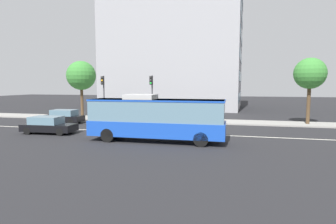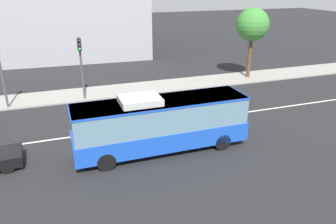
% 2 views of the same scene
% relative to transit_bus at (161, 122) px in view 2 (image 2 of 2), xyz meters
% --- Properties ---
extents(ground_plane, '(160.00, 160.00, 0.00)m').
position_rel_transit_bus_xyz_m(ground_plane, '(-0.09, 3.49, -1.81)').
color(ground_plane, black).
extents(sidewalk_kerb, '(80.00, 3.54, 0.14)m').
position_rel_transit_bus_xyz_m(sidewalk_kerb, '(-0.09, 11.56, -1.74)').
color(sidewalk_kerb, gray).
rests_on(sidewalk_kerb, ground_plane).
extents(lane_centre_line, '(76.00, 0.16, 0.01)m').
position_rel_transit_bus_xyz_m(lane_centre_line, '(-0.09, 3.49, -1.80)').
color(lane_centre_line, silver).
rests_on(lane_centre_line, ground_plane).
extents(transit_bus, '(10.02, 2.57, 3.46)m').
position_rel_transit_bus_xyz_m(transit_bus, '(0.00, 0.00, 0.00)').
color(transit_bus, '#1947B7').
rests_on(transit_bus, ground_plane).
extents(traffic_light_near_corner, '(0.34, 0.62, 5.20)m').
position_rel_transit_bus_xyz_m(traffic_light_near_corner, '(-3.39, 10.13, 1.75)').
color(traffic_light_near_corner, '#47474C').
rests_on(traffic_light_near_corner, ground_plane).
extents(street_tree_kerbside_left, '(3.17, 3.17, 6.90)m').
position_rel_transit_bus_xyz_m(street_tree_kerbside_left, '(13.02, 11.53, 3.46)').
color(street_tree_kerbside_left, '#4C3823').
rests_on(street_tree_kerbside_left, ground_plane).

